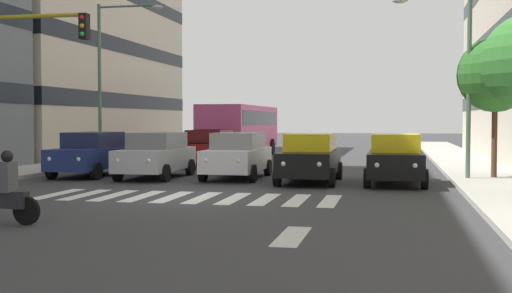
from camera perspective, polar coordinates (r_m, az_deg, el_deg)
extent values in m
plane|color=#38383A|center=(18.67, -6.02, -4.45)|extent=(180.00, 180.00, 0.00)
cube|color=black|center=(44.27, -17.28, 3.76)|extent=(10.53, 21.03, 0.90)
cube|color=black|center=(44.48, -17.33, 8.09)|extent=(10.53, 21.03, 0.90)
cube|color=silver|center=(17.85, 6.49, -4.75)|extent=(0.45, 2.80, 0.01)
cube|color=silver|center=(17.96, 3.62, -4.70)|extent=(0.45, 2.80, 0.01)
cube|color=silver|center=(18.11, 0.79, -4.64)|extent=(0.45, 2.80, 0.01)
cube|color=silver|center=(18.30, -1.98, -4.56)|extent=(0.45, 2.80, 0.01)
cube|color=silver|center=(18.54, -4.69, -4.48)|extent=(0.45, 2.80, 0.01)
cube|color=silver|center=(18.81, -7.33, -4.39)|extent=(0.45, 2.80, 0.01)
cube|color=silver|center=(19.13, -9.88, -4.30)|extent=(0.45, 2.80, 0.01)
cube|color=silver|center=(19.48, -12.34, -4.20)|extent=(0.45, 2.80, 0.01)
cube|color=silver|center=(19.86, -14.72, -4.09)|extent=(0.45, 2.80, 0.01)
cube|color=silver|center=(20.28, -17.00, -3.99)|extent=(0.45, 2.80, 0.01)
cube|color=silver|center=(12.47, 3.16, -7.83)|extent=(0.50, 2.20, 0.01)
cube|color=black|center=(22.76, 12.12, -1.44)|extent=(1.80, 4.40, 0.80)
cube|color=yellow|center=(22.92, 12.13, 0.34)|extent=(1.58, 2.46, 0.60)
cylinder|color=black|center=(21.36, 14.54, -2.79)|extent=(0.22, 0.64, 0.64)
cylinder|color=black|center=(21.36, 9.70, -2.75)|extent=(0.22, 0.64, 0.64)
cylinder|color=black|center=(24.25, 14.23, -2.18)|extent=(0.22, 0.64, 0.64)
cylinder|color=black|center=(24.25, 9.97, -2.14)|extent=(0.22, 0.64, 0.64)
sphere|color=white|center=(20.62, 13.74, -1.63)|extent=(0.18, 0.18, 0.18)
sphere|color=white|center=(20.61, 10.54, -1.60)|extent=(0.18, 0.18, 0.18)
cube|color=black|center=(22.91, 4.73, -1.37)|extent=(1.80, 4.40, 0.80)
cube|color=yellow|center=(23.07, 4.80, 0.39)|extent=(1.58, 2.46, 0.60)
cylinder|color=black|center=(21.40, 6.63, -2.72)|extent=(0.22, 0.64, 0.64)
cylinder|color=black|center=(21.64, 1.88, -2.65)|extent=(0.22, 0.64, 0.64)
cylinder|color=black|center=(24.29, 7.27, -2.12)|extent=(0.22, 0.64, 0.64)
cylinder|color=black|center=(24.50, 3.06, -2.06)|extent=(0.22, 0.64, 0.64)
sphere|color=white|center=(20.71, 5.57, -1.55)|extent=(0.18, 0.18, 0.18)
sphere|color=white|center=(20.87, 2.42, -1.51)|extent=(0.18, 0.18, 0.18)
cube|color=silver|center=(24.40, -1.66, -1.14)|extent=(1.80, 4.40, 0.80)
cube|color=gray|center=(24.56, -1.55, 0.52)|extent=(1.58, 2.46, 0.60)
cylinder|color=black|center=(22.82, -0.32, -2.39)|extent=(0.22, 0.64, 0.64)
cylinder|color=black|center=(23.26, -4.66, -2.30)|extent=(0.22, 0.64, 0.64)
cylinder|color=black|center=(25.65, 1.06, -1.86)|extent=(0.22, 0.64, 0.64)
cylinder|color=black|center=(26.05, -2.83, -1.80)|extent=(0.22, 0.64, 0.64)
sphere|color=white|center=(22.17, -1.52, -1.28)|extent=(0.18, 0.18, 0.18)
sphere|color=white|center=(22.47, -4.38, -1.24)|extent=(0.18, 0.18, 0.18)
cube|color=#B2B7BC|center=(24.89, -8.77, -1.10)|extent=(1.80, 4.40, 0.80)
cube|color=slate|center=(25.04, -8.62, 0.53)|extent=(1.58, 2.46, 0.60)
cylinder|color=black|center=(23.25, -7.95, -2.32)|extent=(0.22, 0.64, 0.64)
cylinder|color=black|center=(23.92, -12.01, -2.22)|extent=(0.22, 0.64, 0.64)
cylinder|color=black|center=(25.99, -5.77, -1.82)|extent=(0.22, 0.64, 0.64)
cylinder|color=black|center=(26.59, -9.47, -1.74)|extent=(0.22, 0.64, 0.64)
sphere|color=white|center=(22.67, -9.33, -1.23)|extent=(0.18, 0.18, 0.18)
sphere|color=white|center=(23.12, -11.99, -1.19)|extent=(0.18, 0.18, 0.18)
cube|color=navy|center=(26.29, -14.19, -0.96)|extent=(1.80, 4.40, 0.80)
cube|color=#1D2547|center=(26.44, -14.01, 0.58)|extent=(1.58, 2.46, 0.60)
cylinder|color=black|center=(24.62, -13.79, -2.11)|extent=(0.22, 0.64, 0.64)
cylinder|color=black|center=(25.45, -17.44, -2.00)|extent=(0.22, 0.64, 0.64)
cylinder|color=black|center=(27.26, -11.14, -1.66)|extent=(0.22, 0.64, 0.64)
cylinder|color=black|center=(28.01, -14.53, -1.58)|extent=(0.22, 0.64, 0.64)
sphere|color=white|center=(24.11, -15.21, -1.07)|extent=(0.18, 0.18, 0.18)
sphere|color=white|center=(24.65, -17.60, -1.03)|extent=(0.18, 0.18, 0.18)
cube|color=black|center=(31.23, -4.31, -0.38)|extent=(1.80, 4.40, 0.80)
cube|color=black|center=(31.39, -4.21, 0.92)|extent=(1.58, 2.46, 0.60)
cylinder|color=black|center=(29.61, -3.42, -1.30)|extent=(0.22, 0.64, 0.64)
cylinder|color=black|center=(30.13, -6.72, -1.25)|extent=(0.22, 0.64, 0.64)
cylinder|color=black|center=(32.41, -2.06, -0.98)|extent=(0.22, 0.64, 0.64)
cylinder|color=black|center=(32.89, -5.10, -0.94)|extent=(0.22, 0.64, 0.64)
sphere|color=white|center=(29.00, -4.40, -0.43)|extent=(0.18, 0.18, 0.18)
sphere|color=white|center=(29.34, -6.56, -0.40)|extent=(0.18, 0.18, 0.18)
cube|color=maroon|center=(30.87, -4.09, -0.41)|extent=(1.80, 4.40, 0.80)
cube|color=maroon|center=(31.03, -3.99, 0.90)|extent=(1.58, 2.46, 0.60)
cylinder|color=black|center=(29.25, -3.17, -1.34)|extent=(0.22, 0.64, 0.64)
cylinder|color=black|center=(29.77, -6.52, -1.29)|extent=(0.22, 0.64, 0.64)
cylinder|color=black|center=(32.06, -1.82, -1.02)|extent=(0.22, 0.64, 0.64)
cylinder|color=black|center=(32.53, -4.90, -0.97)|extent=(0.22, 0.64, 0.64)
sphere|color=white|center=(28.64, -4.17, -0.46)|extent=(0.18, 0.18, 0.18)
sphere|color=white|center=(28.98, -6.35, -0.44)|extent=(0.18, 0.18, 0.18)
cube|color=#DB5193|center=(38.25, -1.35, 1.68)|extent=(2.50, 10.50, 2.50)
cube|color=black|center=(38.24, -1.35, 2.50)|extent=(2.52, 9.87, 0.80)
cylinder|color=black|center=(34.43, -0.73, -0.48)|extent=(0.28, 1.00, 1.00)
cylinder|color=black|center=(35.06, -4.72, -0.44)|extent=(0.28, 1.00, 1.00)
cylinder|color=black|center=(41.10, 1.36, -0.02)|extent=(0.28, 1.00, 1.00)
cylinder|color=black|center=(41.64, -2.03, 0.01)|extent=(0.28, 1.00, 1.00)
cylinder|color=black|center=(14.54, -19.44, -5.33)|extent=(0.60, 0.13, 0.60)
cube|color=#232328|center=(14.83, -21.20, -4.35)|extent=(1.11, 0.30, 0.36)
cube|color=#4C4C51|center=(14.73, -20.92, -2.51)|extent=(0.30, 0.38, 0.64)
sphere|color=black|center=(14.70, -20.94, -0.80)|extent=(0.26, 0.26, 0.26)
cylinder|color=#AD991E|center=(21.14, -19.86, 10.63)|extent=(4.10, 0.12, 0.12)
cube|color=black|center=(20.10, -14.79, 10.12)|extent=(0.24, 0.28, 0.76)
sphere|color=red|center=(20.00, -14.99, 10.85)|extent=(0.14, 0.14, 0.14)
sphere|color=orange|center=(19.97, -14.99, 10.17)|extent=(0.14, 0.14, 0.14)
sphere|color=green|center=(19.94, -14.98, 9.49)|extent=(0.14, 0.14, 0.14)
cylinder|color=#4C6B56|center=(24.19, 18.13, 5.15)|extent=(0.16, 0.16, 6.57)
ellipsoid|color=#B7BCC1|center=(24.40, 12.49, 12.37)|extent=(0.56, 0.28, 0.20)
cylinder|color=#4C6B56|center=(32.74, -13.52, 5.39)|extent=(0.16, 0.16, 7.65)
cylinder|color=#4C6B56|center=(32.54, -11.17, 11.95)|extent=(2.97, 0.10, 0.10)
ellipsoid|color=#B7BCC1|center=(31.98, -8.66, 11.95)|extent=(0.56, 0.28, 0.20)
cylinder|color=#513823|center=(24.79, 20.13, 0.76)|extent=(0.20, 0.20, 2.86)
sphere|color=#2D6B28|center=(24.83, 20.20, 5.91)|extent=(2.67, 2.67, 2.67)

